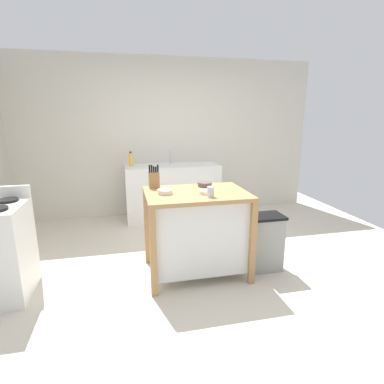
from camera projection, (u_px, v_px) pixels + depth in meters
ground_plane at (198, 268)px, 3.44m from camera, size 6.06×6.06×0.00m
wall_back at (168, 138)px, 5.18m from camera, size 5.06×0.10×2.60m
kitchen_island at (196, 228)px, 3.24m from camera, size 1.05×0.75×0.91m
knife_block at (154, 179)px, 3.29m from camera, size 0.11×0.09×0.25m
bowl_ceramic_small at (165, 191)px, 3.06m from camera, size 0.15×0.15×0.05m
bowl_stoneware_deep at (205, 184)px, 3.38m from camera, size 0.16×0.16×0.05m
bowl_ceramic_wide at (206, 192)px, 3.06m from camera, size 0.13×0.13×0.04m
drinking_cup at (211, 192)px, 2.93m from camera, size 0.07×0.07×0.10m
trash_bin at (265, 242)px, 3.36m from camera, size 0.36×0.28×0.63m
sink_counter at (172, 191)px, 5.06m from camera, size 1.51×0.60×0.89m
sink_faucet at (171, 157)px, 5.06m from camera, size 0.02×0.02×0.22m
bottle_hand_soap at (131, 160)px, 4.78m from camera, size 0.06×0.06×0.24m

